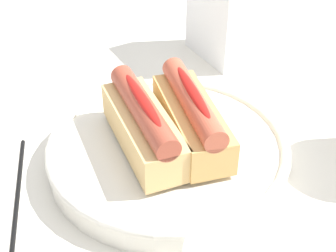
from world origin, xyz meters
name	(u,v)px	position (x,y,z in m)	size (l,w,h in m)	color
ground_plane	(176,169)	(0.00, 0.00, 0.00)	(2.40, 2.40, 0.00)	silver
serving_bowl	(168,151)	(-0.01, -0.01, 0.02)	(0.27, 0.27, 0.03)	silver
hotdog_front	(143,124)	(-0.01, -0.03, 0.06)	(0.15, 0.06, 0.06)	#DBB270
hotdog_back	(192,116)	(-0.01, 0.02, 0.06)	(0.15, 0.05, 0.06)	tan
napkin_box	(218,11)	(-0.23, 0.14, 0.07)	(0.11, 0.04, 0.15)	white
chopstick_near	(16,205)	(0.01, -0.18, 0.00)	(0.01, 0.01, 0.22)	black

